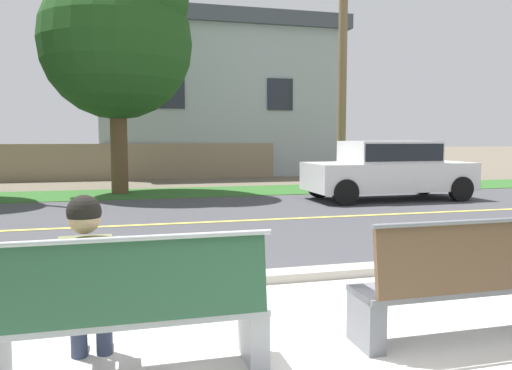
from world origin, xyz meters
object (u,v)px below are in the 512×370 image
Objects in this scene: bench_right at (469,285)px; seated_person_olive at (87,278)px; car_white_near at (388,167)px; shade_tree_centre at (121,32)px; bench_left at (131,314)px.

seated_person_olive reaches higher than bench_right.
car_white_near is 8.32m from shade_tree_centre.
bench_left is 0.26× the size of shade_tree_centre.
bench_left is 2.61m from bench_right.
bench_left is at bearing 180.00° from bench_right.
shade_tree_centre is (-2.58, 11.76, 4.15)m from bench_right.
car_white_near is at bearing 50.11° from seated_person_olive.
car_white_near is at bearing 51.82° from bench_left.
car_white_near is at bearing -25.64° from shade_tree_centre.
seated_person_olive is (-2.89, 0.17, 0.22)m from bench_right.
shade_tree_centre is (-6.69, 3.21, 3.75)m from car_white_near.
car_white_near is at bearing 64.33° from bench_right.
shade_tree_centre reaches higher than bench_left.
bench_right is 1.48× the size of seated_person_olive.
bench_right is (2.61, 0.00, 0.00)m from bench_left.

